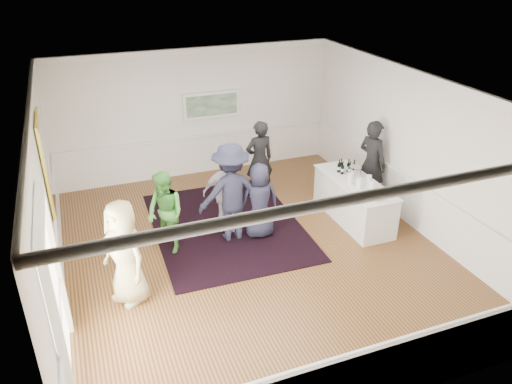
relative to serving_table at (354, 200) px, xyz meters
name	(u,v)px	position (x,y,z in m)	size (l,w,h in m)	color
floor	(253,250)	(-2.46, -0.39, -0.45)	(8.00, 8.00, 0.00)	brown
ceiling	(252,89)	(-2.46, -0.39, 2.75)	(7.00, 8.00, 0.02)	white
wall_left	(46,209)	(-5.96, -0.39, 1.15)	(0.02, 8.00, 3.20)	white
wall_right	(413,150)	(1.04, -0.39, 1.15)	(0.02, 8.00, 3.20)	white
wall_back	(196,113)	(-2.46, 3.61, 1.15)	(7.00, 0.02, 3.20)	white
wall_front	(376,313)	(-2.46, -4.39, 1.15)	(7.00, 0.02, 3.20)	white
wainscoting	(253,228)	(-2.46, -0.39, 0.05)	(7.00, 8.00, 1.00)	white
mirror	(47,166)	(-5.91, 0.91, 1.35)	(0.05, 1.25, 1.85)	yellow
doorway	(54,287)	(-5.90, -2.29, 0.96)	(0.10, 1.78, 2.56)	white
landscape_painting	(212,105)	(-2.06, 3.55, 1.33)	(1.44, 0.06, 0.66)	white
area_rug	(227,226)	(-2.64, 0.69, -0.44)	(2.98, 3.91, 0.02)	black
serving_table	(354,200)	(0.00, 0.00, 0.00)	(0.85, 2.22, 0.90)	silver
bartender	(372,163)	(0.74, 0.55, 0.54)	(0.72, 0.47, 1.98)	black
guest_tan	(125,253)	(-4.89, -1.03, 0.47)	(0.90, 0.59, 1.84)	#C6B87B
guest_green	(165,213)	(-3.98, 0.23, 0.36)	(0.79, 0.62, 1.63)	#51AE45
guest_lilac	(227,194)	(-2.66, 0.51, 0.39)	(0.99, 0.41, 1.69)	silver
guest_dark_a	(231,193)	(-2.67, 0.23, 0.56)	(1.31, 0.75, 2.02)	#202236
guest_dark_b	(259,160)	(-1.48, 1.76, 0.47)	(0.68, 0.44, 1.85)	black
guest_navy	(260,201)	(-2.12, 0.11, 0.33)	(0.77, 0.50, 1.57)	#202236
wine_bottles	(346,166)	(0.04, 0.48, 0.60)	(0.38, 0.28, 0.31)	black
juice_pitchers	(363,182)	(-0.01, -0.27, 0.57)	(0.42, 0.59, 0.24)	#78B641
ice_bucket	(355,172)	(0.10, 0.20, 0.56)	(0.26, 0.26, 0.24)	silver
nut_bowl	(378,198)	(-0.03, -0.86, 0.48)	(0.24, 0.24, 0.08)	white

